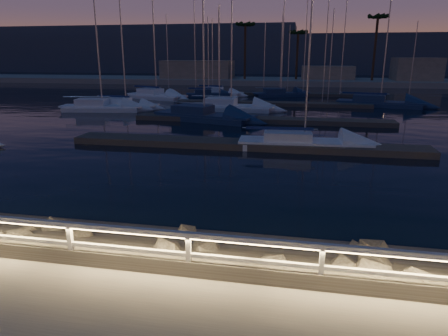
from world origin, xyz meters
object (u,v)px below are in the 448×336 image
(sailboat_e, at_px, (125,105))
(sailboat_j, at_px, (100,107))
(sailboat_i, at_px, (207,94))
(sailboat_k, at_px, (279,94))
(sailboat_n, at_px, (155,95))
(sailboat_m, at_px, (218,93))
(guard_rail, at_px, (144,240))
(sailboat_h, at_px, (301,142))
(sailboat_l, at_px, (378,102))
(sailboat_c, at_px, (202,115))
(sailboat_g, at_px, (229,106))

(sailboat_e, distance_m, sailboat_j, 2.64)
(sailboat_i, height_order, sailboat_k, sailboat_k)
(sailboat_i, height_order, sailboat_n, sailboat_n)
(sailboat_m, relative_size, sailboat_n, 0.80)
(sailboat_j, bearing_deg, sailboat_m, 55.84)
(guard_rail, relative_size, sailboat_n, 2.98)
(sailboat_j, bearing_deg, sailboat_h, -42.56)
(sailboat_j, xyz_separation_m, sailboat_k, (17.17, 18.63, -0.05))
(sailboat_l, bearing_deg, guard_rail, -93.39)
(sailboat_i, xyz_separation_m, sailboat_l, (21.18, -6.61, 0.05))
(sailboat_k, height_order, sailboat_n, sailboat_n)
(sailboat_e, xyz_separation_m, sailboat_l, (26.88, 7.59, 0.02))
(sailboat_c, bearing_deg, guard_rail, -62.28)
(sailboat_h, bearing_deg, sailboat_k, 92.40)
(sailboat_n, bearing_deg, sailboat_e, -64.79)
(sailboat_h, bearing_deg, guard_rail, -105.35)
(sailboat_e, distance_m, sailboat_h, 24.15)
(guard_rail, distance_m, sailboat_k, 48.52)
(sailboat_e, distance_m, sailboat_g, 11.17)
(sailboat_e, xyz_separation_m, sailboat_k, (15.40, 16.68, -0.02))
(sailboat_c, height_order, sailboat_l, sailboat_l)
(sailboat_e, bearing_deg, sailboat_j, -130.63)
(guard_rail, distance_m, sailboat_g, 33.08)
(sailboat_l, distance_m, sailboat_m, 21.92)
(sailboat_j, distance_m, sailboat_l, 30.21)
(sailboat_e, xyz_separation_m, sailboat_n, (-0.42, 10.38, 0.04))
(sailboat_h, xyz_separation_m, sailboat_m, (-11.87, 31.60, 0.03))
(sailboat_h, height_order, sailboat_m, sailboat_h)
(guard_rail, relative_size, sailboat_j, 3.13)
(sailboat_e, bearing_deg, sailboat_l, 17.43)
(guard_rail, height_order, sailboat_n, sailboat_n)
(sailboat_g, height_order, sailboat_i, sailboat_g)
(sailboat_c, height_order, sailboat_m, sailboat_c)
(sailboat_h, bearing_deg, sailboat_n, 123.10)
(sailboat_i, bearing_deg, sailboat_c, -96.18)
(sailboat_h, distance_m, sailboat_l, 24.47)
(sailboat_h, distance_m, sailboat_m, 33.76)
(sailboat_j, xyz_separation_m, sailboat_n, (1.35, 12.34, 0.01))
(sailboat_c, xyz_separation_m, sailboat_j, (-11.72, 3.91, -0.01))
(sailboat_m, bearing_deg, sailboat_c, -67.90)
(sailboat_j, bearing_deg, sailboat_g, 3.80)
(sailboat_g, distance_m, sailboat_h, 18.03)
(sailboat_c, relative_size, sailboat_m, 1.31)
(sailboat_e, height_order, sailboat_g, sailboat_g)
(sailboat_g, height_order, sailboat_m, sailboat_g)
(sailboat_i, relative_size, sailboat_l, 0.67)
(sailboat_j, relative_size, sailboat_m, 1.19)
(sailboat_i, bearing_deg, sailboat_e, -130.01)
(guard_rail, distance_m, sailboat_i, 46.98)
(sailboat_e, bearing_deg, sailboat_k, 48.95)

